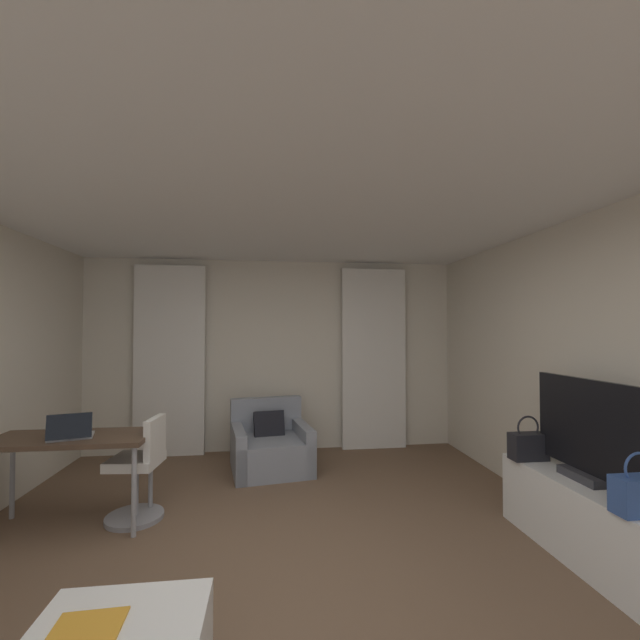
{
  "coord_description": "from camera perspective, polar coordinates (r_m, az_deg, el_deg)",
  "views": [
    {
      "loc": [
        -0.08,
        -2.64,
        1.65
      ],
      "look_at": [
        0.42,
        1.33,
        1.74
      ],
      "focal_mm": 22.77,
      "sensor_mm": 36.0,
      "label": 1
    }
  ],
  "objects": [
    {
      "name": "ground_plane",
      "position": [
        3.11,
        -5.52,
        -33.3
      ],
      "size": [
        12.0,
        12.0,
        0.0
      ],
      "primitive_type": "plane",
      "color": "brown"
    },
    {
      "name": "wall_window",
      "position": [
        5.68,
        -6.36,
        -4.87
      ],
      "size": [
        5.12,
        0.06,
        2.6
      ],
      "color": "beige",
      "rests_on": "ground"
    },
    {
      "name": "wall_right",
      "position": [
        3.73,
        37.58,
        -6.42
      ],
      "size": [
        0.06,
        6.12,
        2.6
      ],
      "color": "beige",
      "rests_on": "ground"
    },
    {
      "name": "ceiling",
      "position": [
        2.82,
        -5.39,
        19.04
      ],
      "size": [
        5.12,
        6.12,
        0.06
      ],
      "primitive_type": "cube",
      "color": "white",
      "rests_on": "wall_left"
    },
    {
      "name": "curtain_left_panel",
      "position": [
        5.7,
        -20.35,
        -5.28
      ],
      "size": [
        0.9,
        0.06,
        2.5
      ],
      "color": "silver",
      "rests_on": "ground"
    },
    {
      "name": "curtain_right_panel",
      "position": [
        5.74,
        7.57,
        -5.33
      ],
      "size": [
        0.9,
        0.06,
        2.5
      ],
      "color": "silver",
      "rests_on": "ground"
    },
    {
      "name": "armchair",
      "position": [
        5.06,
        -7.01,
        -17.3
      ],
      "size": [
        1.0,
        1.0,
        0.79
      ],
      "color": "gray",
      "rests_on": "ground"
    },
    {
      "name": "desk",
      "position": [
        4.12,
        -31.6,
        -14.72
      ],
      "size": [
        1.26,
        0.56,
        0.75
      ],
      "color": "#4C3828",
      "rests_on": "ground"
    },
    {
      "name": "desk_chair",
      "position": [
        4.09,
        -23.99,
        -19.13
      ],
      "size": [
        0.48,
        0.48,
        0.88
      ],
      "color": "gray",
      "rests_on": "ground"
    },
    {
      "name": "laptop",
      "position": [
        4.0,
        -31.63,
        -13.39
      ],
      "size": [
        0.38,
        0.33,
        0.22
      ],
      "color": "#ADADB2",
      "rests_on": "desk"
    },
    {
      "name": "magazine_open",
      "position": [
        2.34,
        -29.82,
        -33.3
      ],
      "size": [
        0.29,
        0.21,
        0.01
      ],
      "color": "orange",
      "rests_on": "coffee_table"
    },
    {
      "name": "tv_console",
      "position": [
        3.8,
        33.58,
        -22.31
      ],
      "size": [
        0.49,
        1.38,
        0.55
      ],
      "color": "white",
      "rests_on": "ground"
    },
    {
      "name": "tv_flatscreen",
      "position": [
        3.63,
        33.27,
        -13.06
      ],
      "size": [
        0.2,
        0.95,
        0.74
      ],
      "color": "#333338",
      "rests_on": "tv_console"
    },
    {
      "name": "handbag_primary",
      "position": [
        3.98,
        27.22,
        -15.38
      ],
      "size": [
        0.3,
        0.14,
        0.37
      ],
      "color": "black",
      "rests_on": "tv_console"
    },
    {
      "name": "handbag_secondary",
      "position": [
        3.23,
        38.27,
        -18.63
      ],
      "size": [
        0.3,
        0.14,
        0.37
      ],
      "color": "#335193",
      "rests_on": "tv_console"
    }
  ]
}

